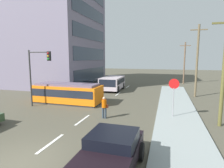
% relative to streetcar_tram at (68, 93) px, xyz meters
% --- Properties ---
extents(ground_plane, '(120.00, 120.00, 0.00)m').
position_rel_streetcar_tram_xyz_m(ground_plane, '(3.75, -0.48, -1.03)').
color(ground_plane, '#4D493B').
extents(sidewalk_curb_right, '(3.20, 36.00, 0.14)m').
position_rel_streetcar_tram_xyz_m(sidewalk_curb_right, '(10.55, -4.48, -0.96)').
color(sidewalk_curb_right, '#8F9997').
rests_on(sidewalk_curb_right, ground).
extents(lane_stripe_1, '(0.16, 2.40, 0.01)m').
position_rel_streetcar_tram_xyz_m(lane_stripe_1, '(3.75, -8.48, -1.03)').
color(lane_stripe_1, silver).
rests_on(lane_stripe_1, ground).
extents(lane_stripe_2, '(0.16, 2.40, 0.01)m').
position_rel_streetcar_tram_xyz_m(lane_stripe_2, '(3.75, -4.48, -1.03)').
color(lane_stripe_2, silver).
rests_on(lane_stripe_2, ground).
extents(lane_stripe_3, '(0.16, 2.40, 0.01)m').
position_rel_streetcar_tram_xyz_m(lane_stripe_3, '(3.75, 6.00, -1.03)').
color(lane_stripe_3, silver).
rests_on(lane_stripe_3, ground).
extents(lane_stripe_4, '(0.16, 2.40, 0.01)m').
position_rel_streetcar_tram_xyz_m(lane_stripe_4, '(3.75, 12.00, -1.03)').
color(lane_stripe_4, silver).
rests_on(lane_stripe_4, ground).
extents(corner_building, '(14.66, 14.29, 19.20)m').
position_rel_streetcar_tram_xyz_m(corner_building, '(-9.45, 11.53, 8.57)').
color(corner_building, slate).
rests_on(corner_building, ground).
extents(streetcar_tram, '(6.94, 2.62, 1.99)m').
position_rel_streetcar_tram_xyz_m(streetcar_tram, '(0.00, 0.00, 0.00)').
color(streetcar_tram, orange).
rests_on(streetcar_tram, ground).
extents(city_bus, '(2.63, 5.37, 1.88)m').
position_rel_streetcar_tram_xyz_m(city_bus, '(2.32, 8.46, 0.04)').
color(city_bus, '#BAA9B2').
rests_on(city_bus, ground).
extents(pedestrian_crossing, '(0.51, 0.36, 1.67)m').
position_rel_streetcar_tram_xyz_m(pedestrian_crossing, '(5.18, -3.67, -0.09)').
color(pedestrian_crossing, '#2E3A45').
rests_on(pedestrian_crossing, ground).
extents(pickup_truck_parked, '(2.33, 5.03, 1.55)m').
position_rel_streetcar_tram_xyz_m(pickup_truck_parked, '(7.58, -10.22, -0.23)').
color(pickup_truck_parked, black).
rests_on(pickup_truck_parked, ground).
extents(parked_sedan_mid, '(2.07, 4.34, 1.19)m').
position_rel_streetcar_tram_xyz_m(parked_sedan_mid, '(-1.18, 3.96, -0.41)').
color(parked_sedan_mid, navy).
rests_on(parked_sedan_mid, ground).
extents(parked_sedan_far, '(2.14, 4.41, 1.19)m').
position_rel_streetcar_tram_xyz_m(parked_sedan_far, '(-1.48, 9.59, -0.41)').
color(parked_sedan_far, black).
rests_on(parked_sedan_far, ground).
extents(stop_sign, '(0.76, 0.07, 2.88)m').
position_rel_streetcar_tram_xyz_m(stop_sign, '(10.16, -2.14, 1.16)').
color(stop_sign, gray).
rests_on(stop_sign, sidewalk_curb_right).
extents(traffic_light_mast, '(2.32, 0.33, 5.26)m').
position_rel_streetcar_tram_xyz_m(traffic_light_mast, '(-1.74, -2.14, 2.61)').
color(traffic_light_mast, '#333333').
rests_on(traffic_light_mast, ground).
extents(utility_pole_near, '(1.80, 0.24, 7.34)m').
position_rel_streetcar_tram_xyz_m(utility_pole_near, '(13.17, -3.00, 2.82)').
color(utility_pole_near, brown).
rests_on(utility_pole_near, ground).
extents(utility_pole_mid, '(1.80, 0.24, 8.28)m').
position_rel_streetcar_tram_xyz_m(utility_pole_mid, '(12.90, 6.85, 3.29)').
color(utility_pole_mid, brown).
rests_on(utility_pole_mid, ground).
extents(utility_pole_far, '(1.80, 0.24, 7.20)m').
position_rel_streetcar_tram_xyz_m(utility_pole_far, '(12.47, 18.13, 2.74)').
color(utility_pole_far, brown).
rests_on(utility_pole_far, ground).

